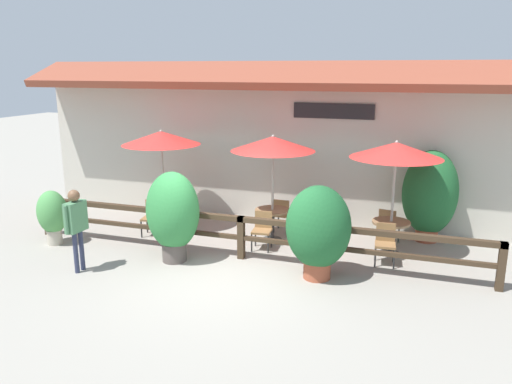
{
  "coord_description": "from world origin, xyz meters",
  "views": [
    {
      "loc": [
        3.55,
        -8.55,
        4.04
      ],
      "look_at": [
        0.19,
        1.49,
        1.41
      ],
      "focal_mm": 35.0,
      "sensor_mm": 36.0,
      "label": 1
    }
  ],
  "objects_px": {
    "chair_middle_wallside": "(283,213)",
    "potted_plant_broad_leaf": "(430,194)",
    "pedestrian": "(76,220)",
    "dining_table_middle": "(272,216)",
    "dining_table_far": "(391,228)",
    "patio_umbrella_near": "(161,138)",
    "chair_near_wallside": "(177,203)",
    "potted_plant_entrance_palm": "(52,214)",
    "dining_table_near": "(164,205)",
    "potted_plant_tall_tropical": "(318,229)",
    "chair_middle_streetside": "(262,228)",
    "chair_far_streetside": "(385,242)",
    "patio_umbrella_far": "(396,150)",
    "potted_plant_corner_fern": "(173,213)",
    "patio_umbrella_middle": "(273,144)",
    "chair_far_wallside": "(388,224)",
    "chair_near_streetside": "(152,216)"
  },
  "relations": [
    {
      "from": "chair_middle_wallside",
      "to": "chair_far_wallside",
      "type": "distance_m",
      "value": 2.59
    },
    {
      "from": "dining_table_far",
      "to": "chair_far_wallside",
      "type": "height_order",
      "value": "chair_far_wallside"
    },
    {
      "from": "patio_umbrella_near",
      "to": "chair_near_wallside",
      "type": "bearing_deg",
      "value": 86.13
    },
    {
      "from": "chair_near_wallside",
      "to": "dining_table_far",
      "type": "relative_size",
      "value": 1.04
    },
    {
      "from": "patio_umbrella_near",
      "to": "dining_table_near",
      "type": "bearing_deg",
      "value": 90.0
    },
    {
      "from": "patio_umbrella_near",
      "to": "pedestrian",
      "type": "distance_m",
      "value": 3.38
    },
    {
      "from": "patio_umbrella_middle",
      "to": "chair_middle_streetside",
      "type": "height_order",
      "value": "patio_umbrella_middle"
    },
    {
      "from": "chair_middle_wallside",
      "to": "chair_far_wallside",
      "type": "bearing_deg",
      "value": 179.76
    },
    {
      "from": "dining_table_near",
      "to": "chair_far_wallside",
      "type": "relative_size",
      "value": 0.96
    },
    {
      "from": "chair_far_streetside",
      "to": "potted_plant_entrance_palm",
      "type": "distance_m",
      "value": 7.58
    },
    {
      "from": "dining_table_near",
      "to": "potted_plant_tall_tropical",
      "type": "xyz_separation_m",
      "value": [
        4.42,
        -1.93,
        0.41
      ]
    },
    {
      "from": "chair_near_streetside",
      "to": "chair_near_wallside",
      "type": "bearing_deg",
      "value": 78.83
    },
    {
      "from": "chair_far_streetside",
      "to": "potted_plant_corner_fern",
      "type": "height_order",
      "value": "potted_plant_corner_fern"
    },
    {
      "from": "patio_umbrella_far",
      "to": "chair_far_wallside",
      "type": "distance_m",
      "value": 1.96
    },
    {
      "from": "chair_middle_wallside",
      "to": "potted_plant_entrance_palm",
      "type": "bearing_deg",
      "value": 29.58
    },
    {
      "from": "patio_umbrella_middle",
      "to": "potted_plant_broad_leaf",
      "type": "relative_size",
      "value": 1.16
    },
    {
      "from": "potted_plant_tall_tropical",
      "to": "potted_plant_broad_leaf",
      "type": "bearing_deg",
      "value": 55.76
    },
    {
      "from": "dining_table_near",
      "to": "potted_plant_corner_fern",
      "type": "distance_m",
      "value": 2.45
    },
    {
      "from": "potted_plant_tall_tropical",
      "to": "chair_near_wallside",
      "type": "bearing_deg",
      "value": 149.73
    },
    {
      "from": "patio_umbrella_middle",
      "to": "pedestrian",
      "type": "bearing_deg",
      "value": -135.78
    },
    {
      "from": "dining_table_near",
      "to": "potted_plant_entrance_palm",
      "type": "distance_m",
      "value": 2.7
    },
    {
      "from": "chair_near_streetside",
      "to": "chair_far_streetside",
      "type": "bearing_deg",
      "value": -10.32
    },
    {
      "from": "potted_plant_corner_fern",
      "to": "chair_middle_streetside",
      "type": "bearing_deg",
      "value": 39.79
    },
    {
      "from": "potted_plant_broad_leaf",
      "to": "patio_umbrella_near",
      "type": "bearing_deg",
      "value": -170.53
    },
    {
      "from": "potted_plant_corner_fern",
      "to": "pedestrian",
      "type": "relative_size",
      "value": 1.14
    },
    {
      "from": "chair_near_wallside",
      "to": "pedestrian",
      "type": "relative_size",
      "value": 0.51
    },
    {
      "from": "potted_plant_broad_leaf",
      "to": "potted_plant_corner_fern",
      "type": "bearing_deg",
      "value": -149.05
    },
    {
      "from": "patio_umbrella_far",
      "to": "potted_plant_broad_leaf",
      "type": "relative_size",
      "value": 1.16
    },
    {
      "from": "dining_table_near",
      "to": "potted_plant_tall_tropical",
      "type": "relative_size",
      "value": 0.44
    },
    {
      "from": "patio_umbrella_middle",
      "to": "chair_far_streetside",
      "type": "bearing_deg",
      "value": -14.46
    },
    {
      "from": "patio_umbrella_middle",
      "to": "potted_plant_broad_leaf",
      "type": "bearing_deg",
      "value": 17.66
    },
    {
      "from": "patio_umbrella_middle",
      "to": "chair_far_streetside",
      "type": "xyz_separation_m",
      "value": [
        2.69,
        -0.69,
        -1.85
      ]
    },
    {
      "from": "chair_middle_streetside",
      "to": "dining_table_far",
      "type": "height_order",
      "value": "chair_middle_streetside"
    },
    {
      "from": "patio_umbrella_far",
      "to": "pedestrian",
      "type": "height_order",
      "value": "patio_umbrella_far"
    },
    {
      "from": "chair_middle_wallside",
      "to": "pedestrian",
      "type": "relative_size",
      "value": 0.51
    },
    {
      "from": "chair_far_wallside",
      "to": "potted_plant_corner_fern",
      "type": "relative_size",
      "value": 0.44
    },
    {
      "from": "chair_near_streetside",
      "to": "chair_middle_wallside",
      "type": "bearing_deg",
      "value": 13.13
    },
    {
      "from": "patio_umbrella_near",
      "to": "potted_plant_entrance_palm",
      "type": "distance_m",
      "value": 3.14
    },
    {
      "from": "chair_far_streetside",
      "to": "potted_plant_entrance_palm",
      "type": "height_order",
      "value": "potted_plant_entrance_palm"
    },
    {
      "from": "chair_far_wallside",
      "to": "dining_table_far",
      "type": "bearing_deg",
      "value": 111.8
    },
    {
      "from": "patio_umbrella_far",
      "to": "potted_plant_tall_tropical",
      "type": "distance_m",
      "value": 2.58
    },
    {
      "from": "dining_table_near",
      "to": "patio_umbrella_middle",
      "type": "height_order",
      "value": "patio_umbrella_middle"
    },
    {
      "from": "dining_table_far",
      "to": "patio_umbrella_middle",
      "type": "bearing_deg",
      "value": 178.67
    },
    {
      "from": "chair_near_wallside",
      "to": "potted_plant_tall_tropical",
      "type": "distance_m",
      "value": 5.1
    },
    {
      "from": "dining_table_far",
      "to": "potted_plant_broad_leaf",
      "type": "height_order",
      "value": "potted_plant_broad_leaf"
    },
    {
      "from": "dining_table_middle",
      "to": "dining_table_far",
      "type": "xyz_separation_m",
      "value": [
        2.76,
        -0.06,
        0.0
      ]
    },
    {
      "from": "pedestrian",
      "to": "chair_far_streetside",
      "type": "bearing_deg",
      "value": 115.81
    },
    {
      "from": "patio_umbrella_middle",
      "to": "potted_plant_entrance_palm",
      "type": "bearing_deg",
      "value": -158.14
    },
    {
      "from": "chair_middle_wallside",
      "to": "potted_plant_broad_leaf",
      "type": "relative_size",
      "value": 0.39
    },
    {
      "from": "chair_middle_streetside",
      "to": "potted_plant_broad_leaf",
      "type": "bearing_deg",
      "value": 20.99
    }
  ]
}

